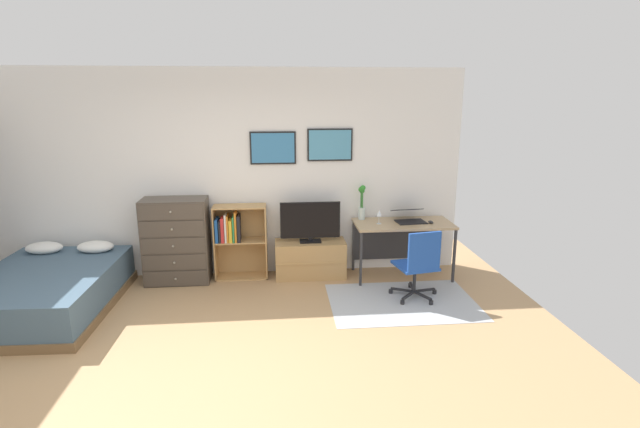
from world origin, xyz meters
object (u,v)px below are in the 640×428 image
television (310,222)px  dresser (177,241)px  computer_mouse (431,222)px  tv_stand (310,259)px  bookshelf (236,236)px  laptop (409,216)px  bamboo_vase (362,201)px  bed (46,291)px  wine_glass (379,214)px  office_chair (419,263)px  desk (401,230)px

television → dresser: bearing=179.8°
computer_mouse → tv_stand: bearing=173.5°
dresser → computer_mouse: (3.27, -0.16, 0.21)m
dresser → tv_stand: (1.71, 0.02, -0.31)m
bookshelf → television: size_ratio=1.25×
laptop → bamboo_vase: size_ratio=0.95×
bed → laptop: laptop is taller
wine_glass → bed: bearing=-170.9°
tv_stand → bamboo_vase: 1.03m
dresser → bookshelf: bearing=5.3°
dresser → television: bearing=-0.2°
dresser → bamboo_vase: (2.41, 0.13, 0.44)m
office_chair → desk: bearing=78.7°
tv_stand → office_chair: 1.51m
bookshelf → laptop: bearing=-2.2°
bed → television: television is taller
dresser → bamboo_vase: bamboo_vase is taller
desk → office_chair: (-0.01, -0.85, -0.15)m
dresser → bookshelf: dresser is taller
bed → dresser: 1.54m
bed → bookshelf: (2.05, 0.82, 0.33)m
desk → computer_mouse: computer_mouse is taller
laptop → computer_mouse: laptop is taller
desk → wine_glass: (-0.33, -0.11, 0.26)m
wine_glass → desk: bearing=18.0°
tv_stand → laptop: bearing=-1.5°
computer_mouse → wine_glass: (-0.68, 0.04, 0.12)m
wine_glass → office_chair: bearing=-66.5°
television → wine_glass: bearing=-7.7°
office_chair → wine_glass: 0.91m
desk → television: bearing=179.5°
desk → laptop: 0.22m
tv_stand → computer_mouse: bearing=-6.5°
dresser → computer_mouse: 3.28m
bamboo_vase → laptop: bearing=-13.5°
tv_stand → wine_glass: bearing=-9.1°
desk → tv_stand: bearing=178.4°
television → computer_mouse: bearing=-5.7°
wine_glass → television: bearing=172.3°
bed → laptop: bearing=11.1°
bookshelf → bamboo_vase: bamboo_vase is taller
tv_stand → bamboo_vase: bearing=9.1°
laptop → dresser: bearing=174.4°
bookshelf → tv_stand: (0.97, -0.05, -0.33)m
dresser → desk: (2.93, -0.02, 0.06)m
bamboo_vase → wine_glass: bearing=-54.3°
television → bamboo_vase: bearing=10.9°
tv_stand → television: bearing=-90.0°
desk → wine_glass: wine_glass is taller
television → office_chair: television is taller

